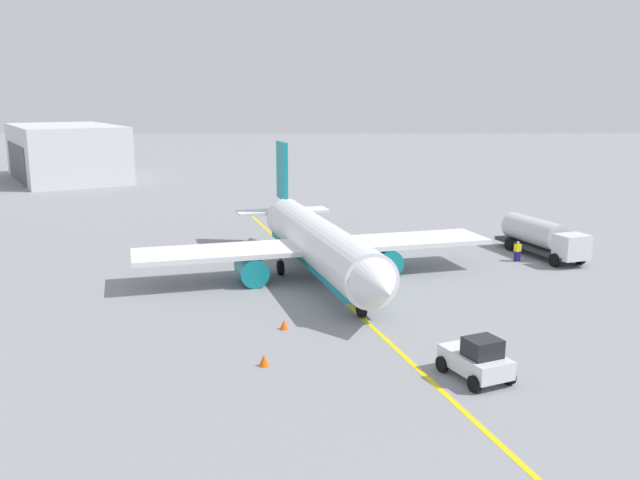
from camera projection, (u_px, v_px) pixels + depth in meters
ground_plane at (320, 279)px, 50.91m from camera, size 400.00×400.00×0.00m
airplane at (318, 244)px, 50.84m from camera, size 29.01×27.63×9.50m
fuel_tanker at (542, 237)px, 57.70m from camera, size 10.21×5.54×3.15m
pushback_tug at (477, 359)px, 32.73m from camera, size 4.10×3.50×2.20m
refueling_worker at (517, 252)px, 56.14m from camera, size 0.56×0.63×1.71m
safety_cone_nose at (284, 324)px, 39.83m from camera, size 0.54×0.54×0.60m
safety_cone_wingtip at (264, 360)px, 34.42m from camera, size 0.55×0.55×0.61m
distant_hangar at (66, 152)px, 110.84m from camera, size 31.28×26.80×8.87m
taxi_line_marking at (320, 279)px, 50.91m from camera, size 61.34×17.52×0.01m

